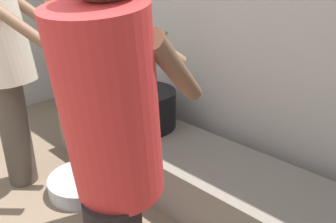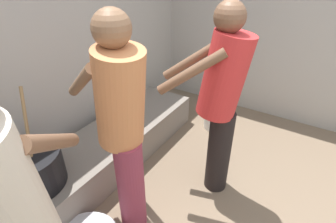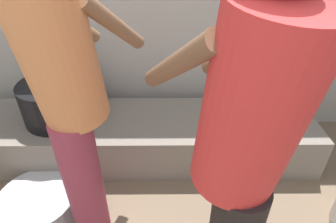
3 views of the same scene
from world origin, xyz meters
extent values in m
cube|color=#ADA8A0|center=(0.00, 2.31, 1.10)|extent=(4.92, 0.20, 2.19)
cube|color=slate|center=(0.22, 1.79, 0.17)|extent=(2.61, 0.60, 0.34)
cylinder|color=black|center=(-0.37, 1.83, 0.48)|extent=(0.50, 0.50, 0.29)
cylinder|color=#937047|center=(-0.28, 1.83, 0.82)|extent=(0.20, 0.20, 0.51)
cylinder|color=#8C3347|center=(-0.03, 1.14, 0.39)|extent=(0.20, 0.20, 0.78)
cylinder|color=#D17F4C|center=(-0.02, 1.17, 1.10)|extent=(0.42, 0.47, 0.67)
sphere|color=brown|center=(-0.01, 1.18, 1.51)|extent=(0.22, 0.22, 0.22)
cylinder|color=brown|center=(0.19, 1.35, 1.17)|extent=(0.23, 0.47, 0.36)
cylinder|color=brown|center=(-0.06, 1.44, 1.17)|extent=(0.23, 0.47, 0.36)
cylinder|color=black|center=(0.69, 0.75, 0.39)|extent=(0.20, 0.20, 0.78)
cylinder|color=red|center=(0.67, 0.78, 1.09)|extent=(0.43, 0.47, 0.66)
sphere|color=brown|center=(0.67, 0.79, 1.50)|extent=(0.22, 0.22, 0.22)
cylinder|color=brown|center=(0.70, 1.05, 1.16)|extent=(0.26, 0.46, 0.36)
cylinder|color=brown|center=(0.45, 0.94, 1.16)|extent=(0.26, 0.46, 0.36)
cylinder|color=brown|center=(-0.54, 1.08, 1.16)|extent=(0.42, 0.33, 0.36)
cylinder|color=silver|center=(1.58, 1.14, 0.13)|extent=(0.29, 0.29, 0.27)
camera|label=1|loc=(1.49, 0.20, 1.50)|focal=37.46mm
camera|label=2|loc=(-1.02, 0.19, 1.83)|focal=27.72mm
camera|label=3|loc=(0.42, 0.11, 1.54)|focal=29.78mm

